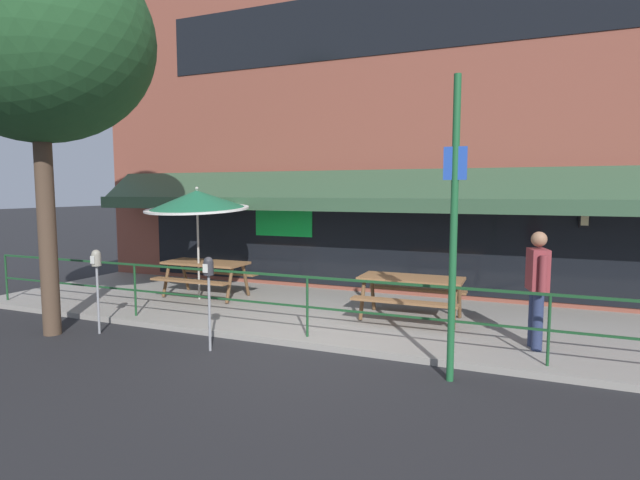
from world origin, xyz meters
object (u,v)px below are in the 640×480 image
street_sign_pole (454,227)px  picnic_table_left (206,269)px  pedestrian_walking (537,283)px  parking_meter_far (209,275)px  street_tree_curbside (37,24)px  parking_meter_near (97,266)px  patio_umbrella_left (197,201)px  picnic_table_centre (411,286)px

street_sign_pole → picnic_table_left: bearing=154.6°
pedestrian_walking → street_sign_pole: street_sign_pole is taller
picnic_table_left → parking_meter_far: bearing=-53.8°
street_tree_curbside → picnic_table_left: bearing=75.9°
pedestrian_walking → parking_meter_near: 6.93m
street_sign_pole → patio_umbrella_left: bearing=156.7°
picnic_table_left → parking_meter_near: parking_meter_near is taller
parking_meter_far → street_tree_curbside: (-2.84, -0.35, 3.82)m
parking_meter_far → patio_umbrella_left: bearing=128.7°
street_sign_pole → picnic_table_centre: bearing=113.0°
street_tree_curbside → picnic_table_centre: bearing=29.0°
parking_meter_far → picnic_table_left: bearing=126.2°
parking_meter_near → picnic_table_centre: bearing=28.3°
patio_umbrella_left → parking_meter_far: (2.05, -2.55, -1.03)m
patio_umbrella_left → street_tree_curbside: (-0.79, -2.90, 2.78)m
patio_umbrella_left → parking_meter_near: (-0.20, -2.51, -1.03)m
pedestrian_walking → street_sign_pole: bearing=-123.8°
street_sign_pole → street_tree_curbside: (-6.33, -0.52, 3.02)m
patio_umbrella_left → street_tree_curbside: size_ratio=0.34×
picnic_table_centre → patio_umbrella_left: size_ratio=0.76×
picnic_table_left → parking_meter_far: size_ratio=1.27×
parking_meter_near → street_sign_pole: size_ratio=0.38×
picnic_table_centre → parking_meter_far: bearing=-133.7°
picnic_table_centre → street_tree_curbside: 7.41m
parking_meter_near → street_sign_pole: (5.74, 0.12, 0.80)m
parking_meter_far → picnic_table_centre: bearing=46.3°
picnic_table_left → street_tree_curbside: street_tree_curbside is taller
patio_umbrella_left → parking_meter_near: size_ratio=1.67×
patio_umbrella_left → street_tree_curbside: bearing=-105.2°
pedestrian_walking → parking_meter_far: bearing=-159.7°
picnic_table_left → patio_umbrella_left: size_ratio=0.76×
patio_umbrella_left → parking_meter_near: patio_umbrella_left is taller
picnic_table_centre → street_sign_pole: 2.90m
picnic_table_left → street_tree_curbside: bearing=-104.1°
parking_meter_near → street_tree_curbside: size_ratio=0.20×
parking_meter_far → street_sign_pole: 3.58m
picnic_table_left → patio_umbrella_left: (-0.00, -0.25, 1.47)m
parking_meter_far → street_sign_pole: street_sign_pole is taller
picnic_table_left → patio_umbrella_left: 1.49m
picnic_table_left → street_sign_pole: street_sign_pole is taller
parking_meter_far → pedestrian_walking: bearing=20.3°
patio_umbrella_left → pedestrian_walking: patio_umbrella_left is taller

